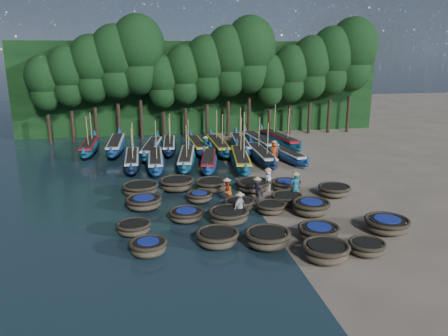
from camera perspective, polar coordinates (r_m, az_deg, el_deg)
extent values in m
plane|color=gray|center=(28.22, 3.21, -3.68)|extent=(120.00, 120.00, 0.00)
cube|color=black|center=(50.03, -2.95, 10.49)|extent=(40.00, 3.00, 10.00)
ellipsoid|color=brown|center=(20.28, 13.11, -10.82)|extent=(2.53, 2.53, 0.73)
torus|color=#352C1F|center=(20.14, 13.17, -9.93)|extent=(2.16, 2.16, 0.22)
cylinder|color=black|center=(20.12, 13.18, -9.82)|extent=(1.63, 1.63, 0.07)
ellipsoid|color=brown|center=(21.38, 18.15, -10.01)|extent=(1.67, 1.67, 0.59)
torus|color=#352C1F|center=(21.27, 18.21, -9.33)|extent=(1.71, 1.71, 0.18)
cylinder|color=black|center=(21.25, 18.22, -9.24)|extent=(1.28, 1.28, 0.05)
ellipsoid|color=brown|center=(20.62, -9.84, -10.35)|extent=(2.09, 2.09, 0.63)
torus|color=#352C1F|center=(20.49, -9.88, -9.61)|extent=(1.76, 1.76, 0.19)
cylinder|color=black|center=(20.48, -9.89, -9.51)|extent=(1.32, 1.32, 0.06)
cylinder|color=navy|center=(20.46, -9.89, -9.41)|extent=(1.01, 1.01, 0.04)
ellipsoid|color=brown|center=(21.17, -0.87, -9.31)|extent=(2.38, 2.38, 0.69)
torus|color=#352C1F|center=(21.04, -0.87, -8.52)|extent=(2.10, 2.10, 0.21)
cylinder|color=black|center=(21.02, -0.87, -8.41)|extent=(1.59, 1.59, 0.06)
ellipsoid|color=brown|center=(21.12, 5.70, -9.36)|extent=(2.50, 2.50, 0.75)
torus|color=#352C1F|center=(20.97, 5.72, -8.48)|extent=(2.22, 2.22, 0.23)
cylinder|color=black|center=(20.95, 5.73, -8.37)|extent=(1.67, 1.67, 0.07)
ellipsoid|color=brown|center=(22.28, 12.25, -8.41)|extent=(1.96, 1.96, 0.66)
torus|color=#352C1F|center=(22.16, 12.30, -7.67)|extent=(2.09, 2.09, 0.20)
cylinder|color=black|center=(22.15, 12.30, -7.57)|extent=(1.59, 1.59, 0.06)
cylinder|color=navy|center=(22.13, 12.31, -7.48)|extent=(1.22, 1.22, 0.04)
ellipsoid|color=brown|center=(24.16, 20.47, -7.13)|extent=(2.71, 2.71, 0.68)
torus|color=#352C1F|center=(24.05, 20.54, -6.43)|extent=(2.31, 2.31, 0.21)
cylinder|color=black|center=(24.03, 20.55, -6.34)|extent=(1.77, 1.77, 0.06)
cylinder|color=navy|center=(24.02, 20.56, -6.25)|extent=(1.36, 1.36, 0.04)
ellipsoid|color=brown|center=(22.88, -11.68, -7.83)|extent=(2.11, 2.11, 0.59)
torus|color=#352C1F|center=(22.78, -11.72, -7.19)|extent=(1.77, 1.77, 0.18)
cylinder|color=black|center=(22.76, -11.73, -7.10)|extent=(1.34, 1.34, 0.05)
ellipsoid|color=brown|center=(24.20, -4.96, -6.28)|extent=(1.94, 1.94, 0.57)
torus|color=#352C1F|center=(24.11, -4.97, -5.69)|extent=(1.91, 1.91, 0.17)
cylinder|color=black|center=(24.09, -4.97, -5.62)|extent=(1.46, 1.46, 0.05)
cylinder|color=navy|center=(24.08, -4.98, -5.54)|extent=(1.12, 1.12, 0.03)
ellipsoid|color=brown|center=(23.77, 0.62, -6.45)|extent=(2.50, 2.50, 0.70)
torus|color=#352C1F|center=(23.65, 0.62, -5.71)|extent=(2.22, 2.22, 0.21)
cylinder|color=black|center=(23.64, 0.62, -5.61)|extent=(1.68, 1.68, 0.06)
ellipsoid|color=brown|center=(25.30, 6.14, -5.33)|extent=(2.10, 2.10, 0.57)
torus|color=#352C1F|center=(25.21, 6.16, -4.75)|extent=(1.72, 1.72, 0.17)
cylinder|color=black|center=(25.20, 6.16, -4.68)|extent=(1.30, 1.30, 0.05)
ellipsoid|color=brown|center=(25.39, 11.30, -5.26)|extent=(2.58, 2.58, 0.74)
torus|color=#352C1F|center=(25.27, 11.34, -4.52)|extent=(2.17, 2.17, 0.23)
cylinder|color=black|center=(25.26, 11.34, -4.42)|extent=(1.63, 1.63, 0.07)
cylinder|color=navy|center=(25.24, 11.35, -4.33)|extent=(1.25, 1.25, 0.05)
ellipsoid|color=brown|center=(26.25, -10.40, -4.63)|extent=(2.41, 2.41, 0.66)
torus|color=#352C1F|center=(26.15, -10.44, -3.99)|extent=(2.13, 2.13, 0.20)
cylinder|color=black|center=(26.14, -10.44, -3.91)|extent=(1.62, 1.62, 0.06)
cylinder|color=navy|center=(26.13, -10.44, -3.83)|extent=(1.25, 1.25, 0.04)
ellipsoid|color=brown|center=(26.98, -3.21, -3.94)|extent=(1.80, 1.80, 0.57)
torus|color=#352C1F|center=(26.90, -3.22, -3.40)|extent=(1.63, 1.63, 0.17)
cylinder|color=black|center=(26.89, -3.22, -3.33)|extent=(1.22, 1.22, 0.05)
cylinder|color=navy|center=(26.88, -3.22, -3.26)|extent=(0.94, 0.94, 0.03)
ellipsoid|color=brown|center=(25.67, 2.00, -4.94)|extent=(1.90, 1.90, 0.57)
torus|color=#352C1F|center=(25.58, 2.00, -4.37)|extent=(1.78, 1.78, 0.17)
cylinder|color=black|center=(25.57, 2.00, -4.29)|extent=(1.35, 1.35, 0.05)
ellipsoid|color=brown|center=(26.91, 8.18, -4.12)|extent=(2.19, 2.19, 0.58)
torus|color=#352C1F|center=(26.82, 8.21, -3.58)|extent=(1.92, 1.92, 0.17)
cylinder|color=black|center=(26.81, 8.21, -3.51)|extent=(1.47, 1.47, 0.05)
ellipsoid|color=brown|center=(28.90, 14.18, -3.01)|extent=(2.34, 2.34, 0.64)
torus|color=#352C1F|center=(28.81, 14.22, -2.44)|extent=(2.09, 2.09, 0.19)
cylinder|color=black|center=(28.79, 14.22, -2.36)|extent=(1.59, 1.59, 0.06)
ellipsoid|color=brown|center=(28.71, -10.84, -2.86)|extent=(2.59, 2.59, 0.70)
torus|color=#352C1F|center=(28.61, -10.88, -2.23)|extent=(2.34, 2.34, 0.21)
cylinder|color=black|center=(28.59, -10.88, -2.15)|extent=(1.78, 1.78, 0.06)
ellipsoid|color=brown|center=(29.28, -6.20, -2.27)|extent=(2.52, 2.52, 0.75)
torus|color=#352C1F|center=(29.18, -6.22, -1.61)|extent=(2.32, 2.32, 0.23)
cylinder|color=black|center=(29.16, -6.22, -1.52)|extent=(1.75, 1.75, 0.07)
ellipsoid|color=brown|center=(28.91, -1.62, -2.44)|extent=(2.57, 2.57, 0.72)
torus|color=#352C1F|center=(28.80, -1.63, -1.79)|extent=(2.20, 2.20, 0.22)
cylinder|color=black|center=(28.79, -1.63, -1.71)|extent=(1.66, 1.66, 0.07)
ellipsoid|color=brown|center=(29.00, 3.84, -2.46)|extent=(2.55, 2.55, 0.67)
torus|color=#352C1F|center=(28.91, 3.85, -1.86)|extent=(2.27, 2.27, 0.20)
cylinder|color=black|center=(28.89, 3.86, -1.78)|extent=(1.73, 1.73, 0.06)
ellipsoid|color=brown|center=(29.55, 8.11, -2.33)|extent=(2.20, 2.20, 0.58)
torus|color=#352C1F|center=(29.47, 8.13, -1.83)|extent=(2.00, 2.00, 0.18)
cylinder|color=black|center=(29.46, 8.13, -1.76)|extent=(1.53, 1.53, 0.05)
cylinder|color=navy|center=(29.45, 8.13, -1.69)|extent=(1.18, 1.18, 0.04)
ellipsoid|color=#0F1A3A|center=(35.80, -11.90, 0.92)|extent=(1.45, 7.76, 0.97)
cone|color=#0F1A3A|center=(39.34, -11.85, 3.15)|extent=(0.43, 0.43, 0.58)
cone|color=#0F1A3A|center=(31.99, -12.08, 0.29)|extent=(0.43, 0.43, 0.48)
cube|color=silver|center=(35.70, -11.94, 1.56)|extent=(1.06, 6.01, 0.12)
cube|color=black|center=(35.68, -11.94, 1.68)|extent=(0.79, 5.24, 0.10)
cylinder|color=#997F4C|center=(36.59, -11.85, 3.73)|extent=(0.07, 0.23, 2.71)
cylinder|color=#997F4C|center=(34.03, -11.93, 2.87)|extent=(0.07, 0.23, 2.71)
plane|color=red|center=(33.80, -11.79, 4.83)|extent=(0.00, 0.34, 0.34)
ellipsoid|color=navy|center=(35.18, -8.93, 0.87)|extent=(1.62, 8.21, 1.02)
cone|color=navy|center=(38.92, -9.01, 3.26)|extent=(0.45, 0.45, 0.61)
cone|color=navy|center=(31.17, -8.92, 0.16)|extent=(0.45, 0.45, 0.51)
cube|color=silver|center=(35.08, -8.96, 1.55)|extent=(1.19, 6.36, 0.12)
cube|color=black|center=(35.06, -8.96, 1.68)|extent=(0.90, 5.54, 0.10)
cylinder|color=#997F4C|center=(36.02, -8.88, 3.87)|extent=(0.07, 0.24, 2.86)
cylinder|color=#997F4C|center=(33.32, -8.85, 2.95)|extent=(0.07, 0.24, 2.86)
plane|color=red|center=(33.08, -8.67, 5.08)|extent=(0.00, 0.36, 0.36)
ellipsoid|color=navy|center=(35.53, -4.90, 1.14)|extent=(2.67, 8.33, 1.03)
cone|color=navy|center=(39.27, -4.60, 3.51)|extent=(0.45, 0.45, 0.62)
cone|color=navy|center=(31.51, -5.33, 0.45)|extent=(0.45, 0.45, 0.51)
cube|color=silver|center=(35.43, -4.92, 1.82)|extent=(2.00, 6.45, 0.12)
cube|color=black|center=(35.41, -4.92, 1.95)|extent=(1.61, 5.60, 0.10)
cylinder|color=#997F4C|center=(36.36, -4.69, 4.12)|extent=(0.07, 0.24, 2.87)
cylinder|color=#997F4C|center=(33.66, -4.94, 3.21)|extent=(0.07, 0.24, 2.87)
plane|color=red|center=(33.41, -4.72, 5.31)|extent=(0.00, 0.36, 0.36)
ellipsoid|color=navy|center=(34.89, -1.98, 0.85)|extent=(2.61, 7.63, 0.94)
cone|color=navy|center=(38.31, -1.83, 3.10)|extent=(0.41, 0.41, 0.56)
cone|color=navy|center=(31.20, -2.18, 0.18)|extent=(0.41, 0.41, 0.47)
cube|color=#A5141D|center=(34.79, -1.98, 1.48)|extent=(1.96, 5.91, 0.11)
cube|color=black|center=(34.77, -1.98, 1.60)|extent=(1.58, 5.12, 0.09)
ellipsoid|color=navy|center=(34.91, 2.19, 0.98)|extent=(2.70, 8.82, 1.09)
cone|color=navy|center=(38.86, 1.71, 3.53)|extent=(0.48, 0.48, 0.65)
cone|color=navy|center=(30.66, 2.84, 0.21)|extent=(0.48, 0.48, 0.54)
cube|color=gold|center=(34.80, 2.20, 1.71)|extent=(2.02, 6.83, 0.13)
cube|color=black|center=(34.78, 2.20, 1.85)|extent=(1.62, 5.93, 0.11)
cylinder|color=#997F4C|center=(35.80, 2.23, 4.20)|extent=(0.08, 0.26, 3.04)
cylinder|color=#997F4C|center=(32.94, 2.64, 3.22)|extent=(0.08, 0.26, 3.04)
plane|color=red|center=(32.70, 2.95, 5.49)|extent=(0.00, 0.38, 0.38)
ellipsoid|color=#0F1A3A|center=(36.63, 4.87, 1.57)|extent=(1.52, 8.21, 1.03)
cone|color=#0F1A3A|center=(40.27, 3.47, 3.82)|extent=(0.45, 0.45, 0.62)
cone|color=#0F1A3A|center=(32.74, 6.64, 0.98)|extent=(0.45, 0.45, 0.51)
cube|color=silver|center=(36.53, 4.88, 2.23)|extent=(1.11, 6.37, 0.12)
cube|color=black|center=(36.51, 4.89, 2.35)|extent=(0.83, 5.54, 0.10)
cylinder|color=#997F4C|center=(37.47, 4.61, 4.46)|extent=(0.07, 0.24, 2.87)
cylinder|color=#997F4C|center=(34.84, 5.72, 3.61)|extent=(0.07, 0.24, 2.87)
plane|color=red|center=(34.66, 6.02, 5.64)|extent=(0.00, 0.36, 0.36)
ellipsoid|color=navy|center=(37.34, 8.14, 1.65)|extent=(2.46, 7.45, 0.92)
cone|color=navy|center=(40.35, 5.86, 3.61)|extent=(0.40, 0.40, 0.55)
cone|color=navy|center=(34.17, 10.89, 1.20)|extent=(0.40, 0.40, 0.46)
cube|color=silver|center=(37.26, 8.16, 2.23)|extent=(1.84, 5.76, 0.11)
cube|color=black|center=(37.24, 8.16, 2.34)|extent=(1.48, 5.00, 0.09)
ellipsoid|color=navy|center=(41.73, -17.13, 2.63)|extent=(1.53, 8.10, 1.01)
cone|color=navy|center=(45.45, -16.59, 4.51)|extent=(0.45, 0.45, 0.61)
cone|color=navy|center=(37.79, -17.93, 2.24)|extent=(0.45, 0.45, 0.51)
cube|color=#A5141D|center=(41.65, -17.18, 3.20)|extent=(1.12, 6.28, 0.12)
cube|color=black|center=(41.63, -17.19, 3.31)|extent=(0.84, 5.47, 0.10)
cylinder|color=#997F4C|center=(42.60, -16.97, 5.11)|extent=(0.07, 0.24, 2.83)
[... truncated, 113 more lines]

